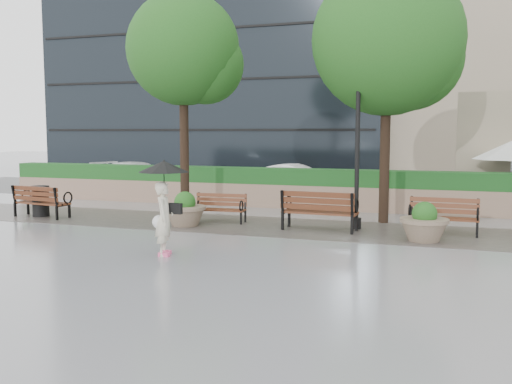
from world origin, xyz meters
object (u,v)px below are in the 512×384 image
(bench_2, at_px, (319,219))
(pedestrian, at_px, (164,198))
(planter_left, at_px, (185,213))
(bench_1, at_px, (219,214))
(lamppost, at_px, (357,155))
(bench_3, at_px, (443,224))
(planter_right, at_px, (424,226))
(bench_0, at_px, (42,208))
(car_left, at_px, (138,177))
(trash_bin, at_px, (41,202))
(car_right, at_px, (296,180))

(bench_2, bearing_deg, pedestrian, 61.42)
(planter_left, height_order, pedestrian, pedestrian)
(bench_1, height_order, lamppost, lamppost)
(bench_2, relative_size, planter_left, 1.75)
(bench_3, height_order, planter_right, planter_right)
(bench_2, bearing_deg, bench_0, 6.14)
(pedestrian, bearing_deg, car_left, 14.02)
(bench_0, relative_size, bench_3, 1.08)
(bench_3, distance_m, trash_bin, 11.81)
(car_left, bearing_deg, bench_3, -106.67)
(bench_1, xyz_separation_m, bench_3, (6.14, 0.03, 0.03))
(bench_3, height_order, lamppost, lamppost)
(bench_2, height_order, lamppost, lamppost)
(planter_right, relative_size, pedestrian, 0.57)
(planter_left, bearing_deg, bench_2, 7.02)
(bench_1, distance_m, planter_left, 1.11)
(lamppost, distance_m, car_left, 12.60)
(planter_right, distance_m, car_left, 14.72)
(lamppost, bearing_deg, car_left, 147.67)
(trash_bin, bearing_deg, bench_3, 3.59)
(bench_1, bearing_deg, bench_3, -2.80)
(lamppost, distance_m, pedestrian, 5.70)
(bench_2, distance_m, bench_3, 3.14)
(bench_2, distance_m, pedestrian, 4.76)
(lamppost, bearing_deg, bench_2, -146.29)
(car_left, distance_m, pedestrian, 13.40)
(car_left, bearing_deg, car_right, -74.07)
(bench_3, bearing_deg, lamppost, 178.69)
(bench_0, distance_m, bench_3, 11.66)
(planter_left, relative_size, planter_right, 1.01)
(bench_3, height_order, car_right, car_right)
(bench_1, height_order, bench_2, bench_2)
(bench_0, height_order, bench_2, bench_2)
(planter_left, height_order, planter_right, planter_left)
(bench_2, relative_size, lamppost, 0.45)
(lamppost, bearing_deg, planter_left, -167.17)
(bench_2, xyz_separation_m, lamppost, (0.88, 0.59, 1.66))
(pedestrian, bearing_deg, planter_left, 0.52)
(car_left, relative_size, pedestrian, 2.21)
(bench_3, distance_m, car_right, 9.40)
(bench_1, relative_size, pedestrian, 0.78)
(trash_bin, relative_size, car_left, 0.20)
(car_right, relative_size, pedestrian, 1.95)
(lamppost, distance_m, car_right, 8.20)
(bench_0, height_order, pedestrian, pedestrian)
(bench_3, xyz_separation_m, pedestrian, (-5.57, -4.43, 0.94))
(car_right, distance_m, pedestrian, 11.83)
(bench_1, relative_size, car_right, 0.40)
(bench_0, distance_m, planter_right, 11.21)
(planter_left, distance_m, trash_bin, 4.99)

